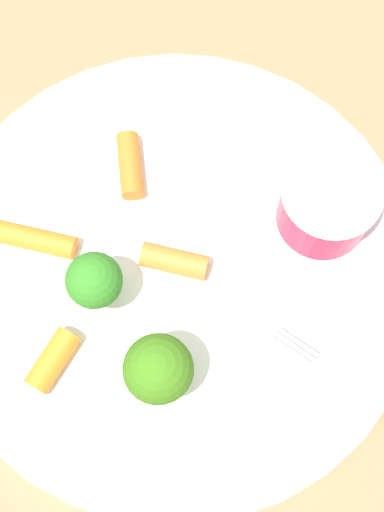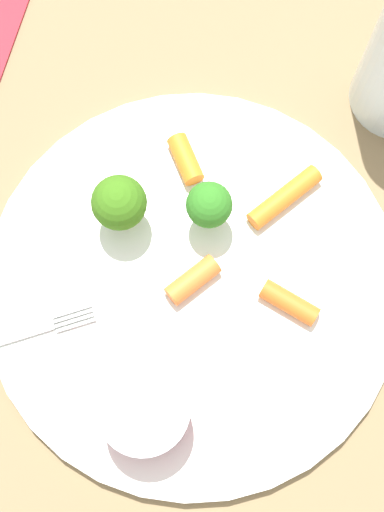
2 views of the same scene
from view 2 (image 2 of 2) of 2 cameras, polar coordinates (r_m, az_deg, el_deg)
ground_plane at (r=0.51m, az=0.05°, el=-2.43°), size 2.40×2.40×0.00m
plate at (r=0.51m, az=0.05°, el=-2.28°), size 0.29×0.29×0.01m
sauce_cup at (r=0.47m, az=-3.74°, el=-12.23°), size 0.06×0.06×0.04m
broccoli_floret_0 at (r=0.48m, az=1.74°, el=3.95°), size 0.03×0.03×0.05m
broccoli_floret_1 at (r=0.48m, az=-5.82°, el=4.21°), size 0.04×0.04×0.05m
carrot_stick_0 at (r=0.50m, az=7.85°, el=-3.29°), size 0.04×0.03×0.01m
carrot_stick_1 at (r=0.51m, az=7.38°, el=4.67°), size 0.05×0.06×0.01m
carrot_stick_2 at (r=0.49m, az=-0.01°, el=-1.74°), size 0.04×0.04×0.02m
carrot_stick_3 at (r=0.52m, az=-0.52°, el=7.73°), size 0.03×0.04×0.02m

